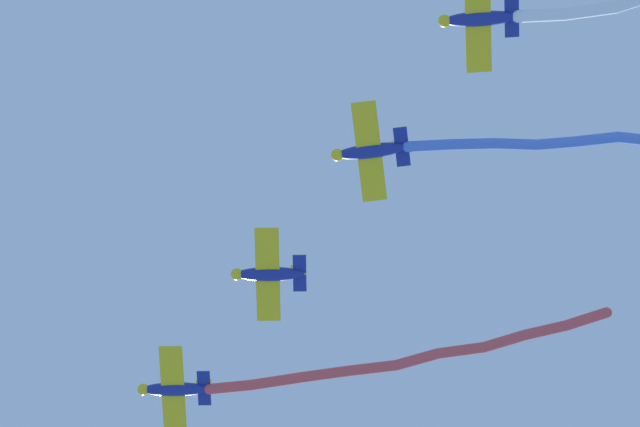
{
  "coord_description": "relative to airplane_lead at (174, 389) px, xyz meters",
  "views": [
    {
      "loc": [
        -44.83,
        15.5,
        6.47
      ],
      "look_at": [
        -14.97,
        -1.02,
        88.02
      ],
      "focal_mm": 77.14,
      "sensor_mm": 36.0,
      "label": 1
    }
  ],
  "objects": [
    {
      "name": "airplane_lead",
      "position": [
        0.0,
        0.0,
        0.0
      ],
      "size": [
        6.58,
        5.17,
        1.69
      ],
      "rotation": [
        0.0,
        0.0,
        1.05
      ],
      "color": "navy"
    },
    {
      "name": "airplane_left_wing",
      "position": [
        -10.6,
        -1.6,
        0.25
      ],
      "size": [
        6.59,
        5.17,
        1.69
      ],
      "rotation": [
        0.0,
        0.0,
        1.06
      ],
      "color": "navy"
    },
    {
      "name": "airplane_slot",
      "position": [
        -31.8,
        -4.81,
        0.75
      ],
      "size": [
        6.47,
        5.3,
        1.69
      ],
      "rotation": [
        0.0,
        0.0,
        1.0
      ],
      "color": "navy"
    },
    {
      "name": "airplane_right_wing",
      "position": [
        -21.19,
        -3.21,
        0.5
      ],
      "size": [
        6.32,
        5.42,
        1.69
      ],
      "rotation": [
        0.0,
        0.0,
        0.94
      ],
      "color": "navy"
    },
    {
      "name": "smoke_trail_right_wing",
      "position": [
        -26.74,
        -12.11,
        0.52
      ],
      "size": [
        8.78,
        14.67,
        0.9
      ],
      "color": "#4C75DB"
    },
    {
      "name": "smoke_trail_lead",
      "position": [
        -9.53,
        -12.98,
        0.69
      ],
      "size": [
        18.09,
        21.77,
        2.38
      ],
      "color": "#DB4C4C"
    }
  ]
}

